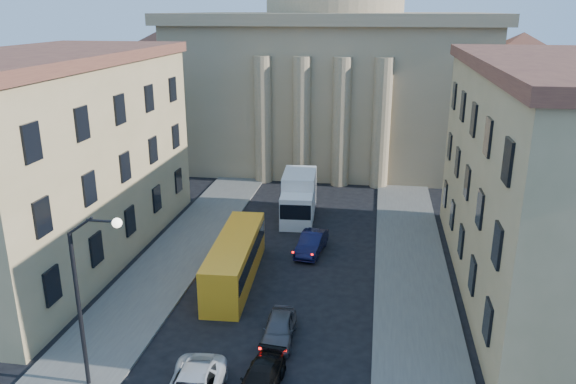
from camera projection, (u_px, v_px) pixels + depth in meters
name	position (u px, v px, depth m)	size (l,w,h in m)	color
sidewalk_left	(150.00, 287.00, 36.71)	(5.00, 60.00, 0.15)	#514F4A
sidewalk_right	(415.00, 308.00, 34.10)	(5.00, 60.00, 0.15)	#514F4A
church	(333.00, 58.00, 66.90)	(68.02, 28.76, 36.60)	#94805B
building_left	(50.00, 158.00, 39.49)	(11.60, 26.60, 14.70)	tan
building_right	(562.00, 180.00, 34.27)	(11.60, 26.60, 14.70)	tan
street_lamp	(87.00, 289.00, 25.47)	(2.62, 0.44, 8.83)	black
car_right_mid	(260.00, 380.00, 26.62)	(1.73, 4.26, 1.24)	black
car_right_far	(279.00, 328.00, 30.77)	(1.66, 4.14, 1.41)	#45454A
car_right_distant	(312.00, 243.00, 41.83)	(1.61, 4.62, 1.52)	black
city_bus	(235.00, 258.00, 37.31)	(3.02, 10.66, 2.97)	orange
box_truck	(299.00, 198.00, 48.68)	(3.17, 7.08, 3.79)	silver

